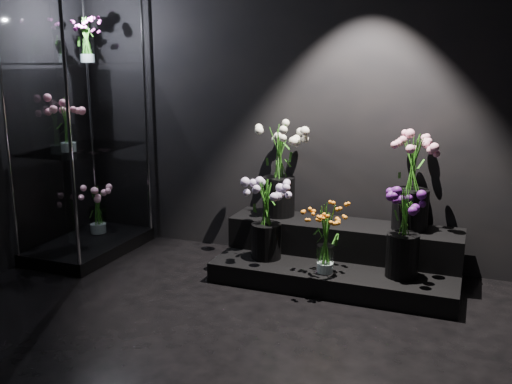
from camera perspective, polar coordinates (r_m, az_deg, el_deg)
The scene contains 12 objects.
floor at distance 3.40m, azimuth -7.91°, elevation -16.58°, with size 4.00×4.00×0.00m, color black.
wall_back at distance 4.80m, azimuth 3.42°, elevation 9.85°, with size 4.00×4.00×0.00m, color black.
display_riser at distance 4.55m, azimuth 8.36°, elevation -6.33°, with size 1.83×0.81×0.41m.
display_case at distance 5.06m, azimuth -17.13°, elevation 7.22°, with size 0.66×1.09×2.40m.
bouquet_orange_bells at distance 4.15m, azimuth 7.00°, elevation -4.51°, with size 0.27×0.27×0.52m.
bouquet_lilac at distance 4.40m, azimuth 1.04°, elevation -2.15°, with size 0.46×0.46×0.63m.
bouquet_purple at distance 4.16m, azimuth 14.57°, elevation -3.50°, with size 0.41×0.41×0.64m.
bouquet_cream_roses at distance 4.66m, azimuth 2.31°, elevation 2.67°, with size 0.41×0.41×0.75m.
bouquet_pink_roses at distance 4.44m, azimuth 15.35°, elevation 1.38°, with size 0.43×0.43×0.73m.
bouquet_case_pink at distance 4.89m, azimuth -18.38°, elevation 6.47°, with size 0.38×0.38×0.43m.
bouquet_case_magenta at distance 5.20m, azimuth -16.62°, elevation 14.39°, with size 0.23×0.23×0.37m.
bouquet_case_base_pink at distance 5.40m, azimuth -15.62°, elevation -1.45°, with size 0.32×0.32×0.47m.
Camera 1 is at (1.48, -2.55, 1.68)m, focal length 40.00 mm.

